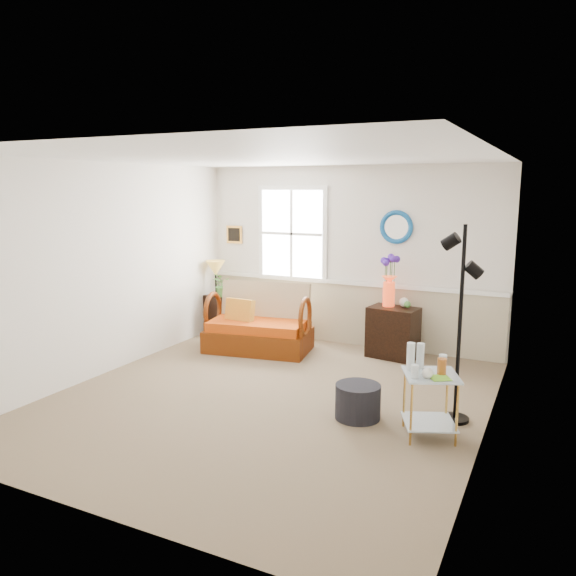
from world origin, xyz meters
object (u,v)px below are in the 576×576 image
at_px(floor_lamp, 460,325).
at_px(ottoman, 358,401).
at_px(cabinet, 393,332).
at_px(loveseat, 258,318).
at_px(lamp_stand, 219,314).
at_px(side_table, 430,405).

xyz_separation_m(floor_lamp, ottoman, (-0.89, -0.37, -0.80)).
bearing_deg(floor_lamp, cabinet, 129.97).
xyz_separation_m(loveseat, ottoman, (2.05, -1.65, -0.29)).
relative_size(lamp_stand, ottoman, 1.36).
relative_size(cabinet, floor_lamp, 0.35).
bearing_deg(side_table, ottoman, 171.97).
bearing_deg(cabinet, ottoman, -75.57).
bearing_deg(side_table, lamp_stand, 148.87).
height_order(loveseat, side_table, loveseat).
bearing_deg(lamp_stand, side_table, -31.13).
height_order(lamp_stand, cabinet, cabinet).
xyz_separation_m(lamp_stand, side_table, (3.80, -2.30, -0.01)).
relative_size(lamp_stand, cabinet, 0.89).
xyz_separation_m(side_table, ottoman, (-0.73, 0.10, -0.13)).
bearing_deg(lamp_stand, ottoman, -35.55).
distance_m(cabinet, floor_lamp, 2.22).
distance_m(loveseat, cabinet, 1.88).
height_order(cabinet, ottoman, cabinet).
bearing_deg(cabinet, floor_lamp, -49.72).
height_order(lamp_stand, floor_lamp, floor_lamp).
distance_m(loveseat, ottoman, 2.65).
bearing_deg(ottoman, side_table, -8.03).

